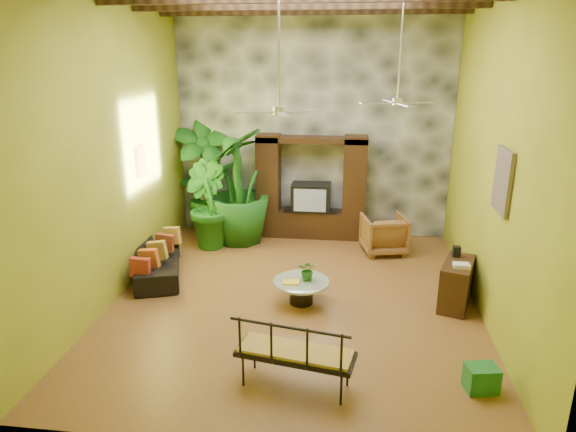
# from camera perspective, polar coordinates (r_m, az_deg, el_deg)

# --- Properties ---
(ground) EXTENTS (7.00, 7.00, 0.00)m
(ground) POSITION_cam_1_polar(r_m,az_deg,el_deg) (8.85, 0.80, -9.15)
(ground) COLOR brown
(ground) RESTS_ON ground
(back_wall) EXTENTS (6.00, 0.02, 5.00)m
(back_wall) POSITION_cam_1_polar(r_m,az_deg,el_deg) (11.47, 2.83, 10.24)
(back_wall) COLOR olive
(back_wall) RESTS_ON ground
(left_wall) EXTENTS (0.02, 7.00, 5.00)m
(left_wall) POSITION_cam_1_polar(r_m,az_deg,el_deg) (8.87, -18.93, 7.04)
(left_wall) COLOR olive
(left_wall) RESTS_ON ground
(right_wall) EXTENTS (0.02, 7.00, 5.00)m
(right_wall) POSITION_cam_1_polar(r_m,az_deg,el_deg) (8.27, 22.15, 5.96)
(right_wall) COLOR olive
(right_wall) RESTS_ON ground
(stone_accent_wall) EXTENTS (5.98, 0.10, 4.98)m
(stone_accent_wall) POSITION_cam_1_polar(r_m,az_deg,el_deg) (11.41, 2.80, 10.20)
(stone_accent_wall) COLOR #383B3F
(stone_accent_wall) RESTS_ON ground
(entertainment_center) EXTENTS (2.40, 0.55, 2.30)m
(entertainment_center) POSITION_cam_1_polar(r_m,az_deg,el_deg) (11.42, 2.57, 2.35)
(entertainment_center) COLOR black
(entertainment_center) RESTS_ON ground
(ceiling_fan_front) EXTENTS (1.28, 1.28, 1.86)m
(ceiling_fan_front) POSITION_cam_1_polar(r_m,az_deg,el_deg) (7.54, -0.98, 13.16)
(ceiling_fan_front) COLOR silver
(ceiling_fan_front) RESTS_ON ceiling
(ceiling_fan_back) EXTENTS (1.28, 1.28, 1.86)m
(ceiling_fan_back) POSITION_cam_1_polar(r_m,az_deg,el_deg) (9.09, 12.15, 13.59)
(ceiling_fan_back) COLOR silver
(ceiling_fan_back) RESTS_ON ceiling
(wall_art_mask) EXTENTS (0.06, 0.32, 0.55)m
(wall_art_mask) POSITION_cam_1_polar(r_m,az_deg,el_deg) (9.82, -16.00, 5.90)
(wall_art_mask) COLOR yellow
(wall_art_mask) RESTS_ON left_wall
(wall_art_painting) EXTENTS (0.06, 0.70, 0.90)m
(wall_art_painting) POSITION_cam_1_polar(r_m,az_deg,el_deg) (7.73, 22.76, 3.60)
(wall_art_painting) COLOR #245584
(wall_art_painting) RESTS_ON right_wall
(sofa) EXTENTS (1.33, 2.07, 0.56)m
(sofa) POSITION_cam_1_polar(r_m,az_deg,el_deg) (9.91, -14.23, -4.87)
(sofa) COLOR black
(sofa) RESTS_ON ground
(wicker_armchair) EXTENTS (1.03, 1.04, 0.79)m
(wicker_armchair) POSITION_cam_1_polar(r_m,az_deg,el_deg) (10.83, 10.60, -1.98)
(wicker_armchair) COLOR olive
(wicker_armchair) RESTS_ON ground
(tall_plant_a) EXTENTS (1.65, 1.37, 2.68)m
(tall_plant_a) POSITION_cam_1_polar(r_m,az_deg,el_deg) (11.76, -9.27, 4.46)
(tall_plant_a) COLOR #195817
(tall_plant_a) RESTS_ON ground
(tall_plant_b) EXTENTS (1.30, 1.27, 1.84)m
(tall_plant_b) POSITION_cam_1_polar(r_m,az_deg,el_deg) (10.97, -9.07, 1.23)
(tall_plant_b) COLOR #1E6C1C
(tall_plant_b) RESTS_ON ground
(tall_plant_c) EXTENTS (1.61, 1.61, 2.50)m
(tall_plant_c) POSITION_cam_1_polar(r_m,az_deg,el_deg) (11.09, -5.56, 3.32)
(tall_plant_c) COLOR #1A5717
(tall_plant_c) RESTS_ON ground
(coffee_table) EXTENTS (0.93, 0.93, 0.40)m
(coffee_table) POSITION_cam_1_polar(r_m,az_deg,el_deg) (8.61, 1.48, -8.07)
(coffee_table) COLOR black
(coffee_table) RESTS_ON ground
(centerpiece_plant) EXTENTS (0.33, 0.30, 0.34)m
(centerpiece_plant) POSITION_cam_1_polar(r_m,az_deg,el_deg) (8.51, 2.25, -6.04)
(centerpiece_plant) COLOR #205D18
(centerpiece_plant) RESTS_ON coffee_table
(yellow_tray) EXTENTS (0.28, 0.21, 0.03)m
(yellow_tray) POSITION_cam_1_polar(r_m,az_deg,el_deg) (8.45, 0.32, -7.37)
(yellow_tray) COLOR yellow
(yellow_tray) RESTS_ON coffee_table
(iron_bench) EXTENTS (1.53, 0.79, 0.57)m
(iron_bench) POSITION_cam_1_polar(r_m,az_deg,el_deg) (6.45, 0.76, -14.81)
(iron_bench) COLOR black
(iron_bench) RESTS_ON ground
(side_console) EXTENTS (0.71, 1.04, 0.76)m
(side_console) POSITION_cam_1_polar(r_m,az_deg,el_deg) (8.92, 18.21, -7.17)
(side_console) COLOR #361811
(side_console) RESTS_ON ground
(green_bin) EXTENTS (0.43, 0.36, 0.33)m
(green_bin) POSITION_cam_1_polar(r_m,az_deg,el_deg) (7.06, 20.69, -16.52)
(green_bin) COLOR #217B3D
(green_bin) RESTS_ON ground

